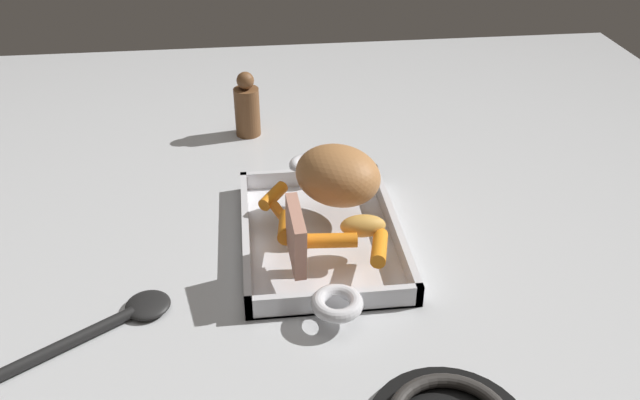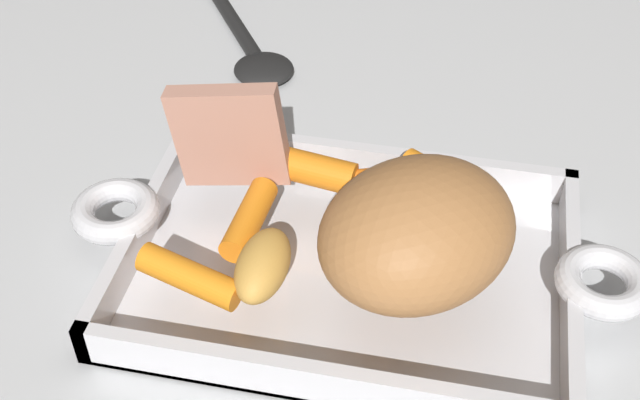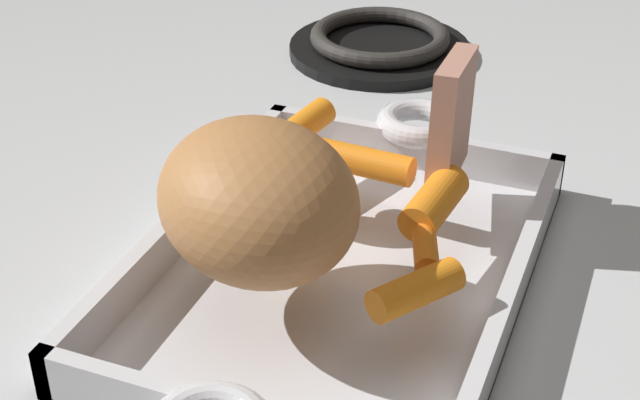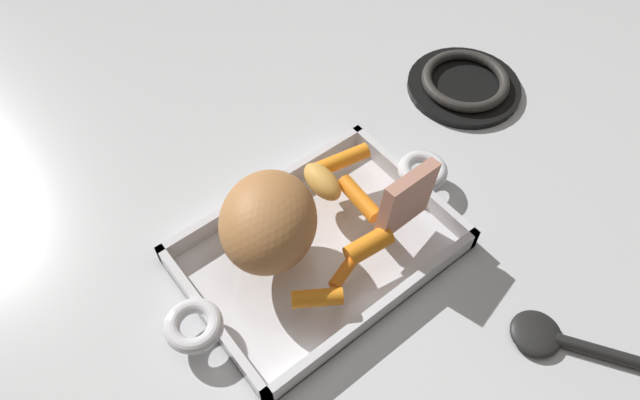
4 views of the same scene
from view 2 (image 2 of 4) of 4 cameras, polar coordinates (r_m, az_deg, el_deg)
name	(u,v)px [view 2 (image 2 of 4)]	position (r m, az deg, el deg)	size (l,w,h in m)	color
ground_plane	(348,274)	(0.60, 1.89, -5.03)	(1.69, 1.69, 0.00)	silver
roasting_dish	(348,263)	(0.59, 1.91, -4.27)	(0.41, 0.22, 0.04)	silver
pork_roast	(417,233)	(0.52, 6.57, -2.22)	(0.13, 0.11, 0.08)	#AE7340
roast_slice_outer	(230,136)	(0.60, -6.12, 4.31)	(0.02, 0.08, 0.08)	tan
baby_carrot_long	(317,171)	(0.61, -0.20, 2.01)	(0.02, 0.02, 0.06)	orange
baby_carrot_northwest	(190,276)	(0.54, -8.80, -5.13)	(0.02, 0.02, 0.07)	orange
baby_carrot_southwest	(249,219)	(0.58, -4.81, -1.29)	(0.02, 0.02, 0.07)	orange
baby_carrot_northeast	(437,176)	(0.61, 7.91, 1.60)	(0.02, 0.02, 0.06)	orange
baby_carrot_southeast	(372,177)	(0.61, 3.56, 1.53)	(0.01, 0.01, 0.05)	orange
potato_whole	(263,265)	(0.54, -3.88, -4.42)	(0.06, 0.03, 0.03)	gold
serving_spoon	(246,40)	(0.84, -5.05, 10.69)	(0.16, 0.22, 0.01)	black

